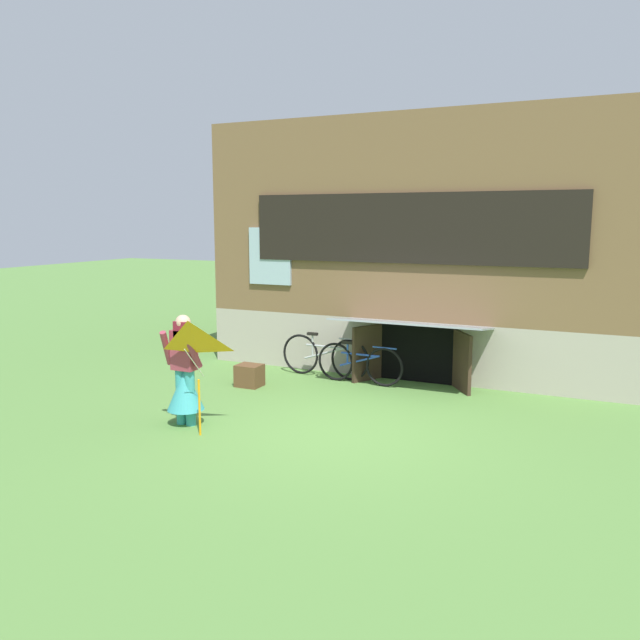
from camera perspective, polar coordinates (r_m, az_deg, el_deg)
ground_plane at (r=8.97m, az=1.87°, el=-9.73°), size 60.00×60.00×0.00m
log_house at (r=13.93m, az=11.12°, el=6.72°), size 8.10×6.50×4.74m
person at (r=9.16m, az=-12.05°, el=-5.21°), size 0.61×0.52×1.58m
kite at (r=8.45m, az=-11.71°, el=-2.36°), size 0.82×0.74×1.53m
bicycle_blue at (r=11.28m, az=3.55°, el=-3.91°), size 1.64×0.12×0.75m
bicycle_silver at (r=11.72m, az=0.42°, el=-3.25°), size 1.79×0.16×0.81m
wooden_crate at (r=11.18m, az=-6.35°, el=-4.97°), size 0.43×0.36×0.38m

